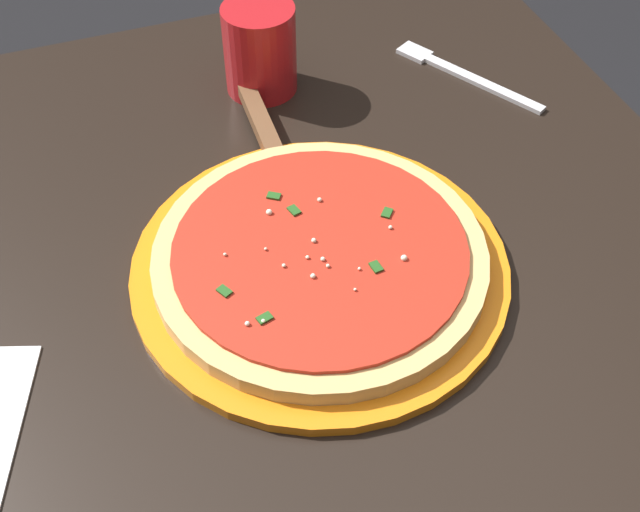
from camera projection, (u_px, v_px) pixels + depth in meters
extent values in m
cube|color=black|center=(429.00, 222.00, 1.33)|extent=(0.06, 0.06, 0.74)
cube|color=black|center=(301.00, 314.00, 0.71)|extent=(0.94, 0.84, 0.03)
cylinder|color=orange|center=(320.00, 267.00, 0.72)|extent=(0.33, 0.33, 0.01)
cylinder|color=#DBB26B|center=(320.00, 257.00, 0.71)|extent=(0.29, 0.29, 0.02)
cylinder|color=red|center=(320.00, 249.00, 0.70)|extent=(0.25, 0.25, 0.00)
sphere|color=#EFEACC|center=(323.00, 259.00, 0.69)|extent=(0.00, 0.00, 0.00)
sphere|color=#EFEACC|center=(307.00, 257.00, 0.69)|extent=(0.00, 0.00, 0.00)
sphere|color=#EFEACC|center=(359.00, 269.00, 0.68)|extent=(0.00, 0.00, 0.00)
sphere|color=#EFEACC|center=(404.00, 258.00, 0.69)|extent=(0.01, 0.01, 0.01)
sphere|color=#EFEACC|center=(284.00, 266.00, 0.69)|extent=(0.00, 0.00, 0.00)
sphere|color=#EFEACC|center=(314.00, 240.00, 0.71)|extent=(0.00, 0.00, 0.00)
sphere|color=#EFEACC|center=(266.00, 249.00, 0.70)|extent=(0.00, 0.00, 0.00)
sphere|color=#EFEACC|center=(263.00, 321.00, 0.65)|extent=(0.00, 0.00, 0.00)
sphere|color=#EFEACC|center=(267.00, 213.00, 0.73)|extent=(0.01, 0.01, 0.01)
sphere|color=#EFEACC|center=(320.00, 200.00, 0.74)|extent=(0.00, 0.00, 0.00)
sphere|color=#EFEACC|center=(390.00, 227.00, 0.72)|extent=(0.00, 0.00, 0.00)
sphere|color=#EFEACC|center=(355.00, 289.00, 0.67)|extent=(0.00, 0.00, 0.00)
sphere|color=#EFEACC|center=(225.00, 254.00, 0.70)|extent=(0.00, 0.00, 0.00)
sphere|color=#EFEACC|center=(313.00, 276.00, 0.68)|extent=(0.00, 0.00, 0.00)
sphere|color=#EFEACC|center=(328.00, 266.00, 0.69)|extent=(0.00, 0.00, 0.00)
sphere|color=#EFEACC|center=(247.00, 324.00, 0.65)|extent=(0.00, 0.00, 0.00)
cube|color=#23561E|center=(387.00, 213.00, 0.73)|extent=(0.01, 0.01, 0.00)
cube|color=#23561E|center=(265.00, 318.00, 0.65)|extent=(0.01, 0.01, 0.00)
cube|color=#23561E|center=(274.00, 196.00, 0.74)|extent=(0.01, 0.01, 0.00)
cube|color=#23561E|center=(376.00, 267.00, 0.69)|extent=(0.01, 0.01, 0.00)
cube|color=#23561E|center=(224.00, 291.00, 0.67)|extent=(0.01, 0.01, 0.00)
cube|color=#23561E|center=(294.00, 210.00, 0.73)|extent=(0.01, 0.01, 0.00)
cube|color=silver|center=(290.00, 194.00, 0.77)|extent=(0.09, 0.07, 0.00)
cube|color=brown|center=(260.00, 120.00, 0.84)|extent=(0.13, 0.02, 0.01)
cylinder|color=#B2191E|center=(260.00, 49.00, 0.87)|extent=(0.08, 0.08, 0.10)
cube|color=silver|center=(483.00, 84.00, 0.91)|extent=(0.14, 0.08, 0.00)
cube|color=silver|center=(415.00, 52.00, 0.95)|extent=(0.04, 0.04, 0.00)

